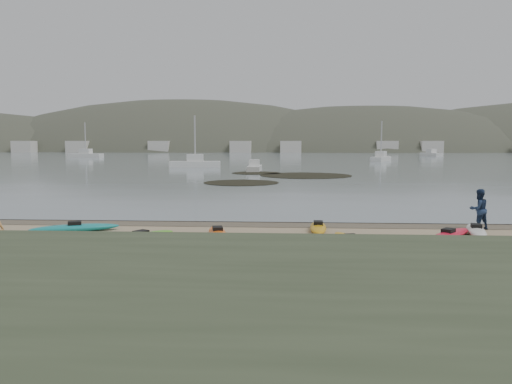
{
  "coord_description": "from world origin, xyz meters",
  "views": [
    {
      "loc": [
        1.43,
        -24.05,
        3.97
      ],
      "look_at": [
        0.0,
        0.0,
        1.5
      ],
      "focal_mm": 35.0,
      "sensor_mm": 36.0,
      "label": 1
    }
  ],
  "objects": [
    {
      "name": "moored_boats",
      "position": [
        -3.35,
        77.28,
        0.53
      ],
      "size": [
        91.61,
        73.75,
        1.14
      ],
      "color": "silver",
      "rests_on": "ground"
    },
    {
      "name": "kelp_mats",
      "position": [
        0.97,
        31.11,
        0.03
      ],
      "size": [
        15.33,
        20.88,
        0.04
      ],
      "color": "black",
      "rests_on": "water"
    },
    {
      "name": "wet_sand",
      "position": [
        0.0,
        -0.3,
        0.0
      ],
      "size": [
        60.0,
        60.0,
        0.0
      ],
      "primitive_type": "plane",
      "color": "brown",
      "rests_on": "ground"
    },
    {
      "name": "kayaks",
      "position": [
        -0.69,
        -4.35,
        0.17
      ],
      "size": [
        21.92,
        7.72,
        0.34
      ],
      "color": "#55B524",
      "rests_on": "ground"
    },
    {
      "name": "far_hills",
      "position": [
        39.38,
        193.97,
        -15.93
      ],
      "size": [
        550.0,
        135.0,
        80.0
      ],
      "color": "#384235",
      "rests_on": "ground"
    },
    {
      "name": "person_east",
      "position": [
        10.12,
        -1.29,
        0.91
      ],
      "size": [
        1.05,
        0.92,
        1.83
      ],
      "primitive_type": "imported",
      "rotation": [
        0.0,
        0.0,
        3.43
      ],
      "color": "navy",
      "rests_on": "ground"
    },
    {
      "name": "water",
      "position": [
        0.0,
        300.0,
        0.01
      ],
      "size": [
        1200.0,
        1200.0,
        0.0
      ],
      "primitive_type": "plane",
      "color": "slate",
      "rests_on": "ground"
    },
    {
      "name": "far_town",
      "position": [
        6.0,
        145.0,
        2.0
      ],
      "size": [
        199.0,
        5.0,
        4.0
      ],
      "color": "beige",
      "rests_on": "ground"
    },
    {
      "name": "ground",
      "position": [
        0.0,
        0.0,
        0.0
      ],
      "size": [
        600.0,
        600.0,
        0.0
      ],
      "primitive_type": "plane",
      "color": "tan",
      "rests_on": "ground"
    },
    {
      "name": "bluff",
      "position": [
        0.0,
        -17.5,
        1.0
      ],
      "size": [
        60.0,
        8.0,
        2.0
      ],
      "primitive_type": "cube",
      "color": "#475138",
      "rests_on": "ground"
    }
  ]
}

